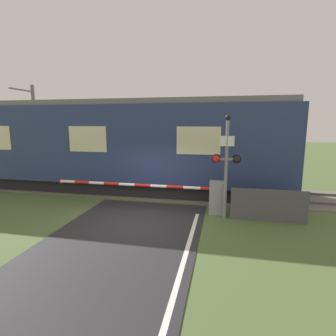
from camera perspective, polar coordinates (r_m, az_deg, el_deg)
ground_plane at (r=9.14m, az=-6.53°, el=-11.28°), size 80.00×80.00×0.00m
track_bed at (r=12.69m, az=-0.99°, el=-5.03°), size 36.00×3.20×0.13m
train at (r=13.31m, az=-13.80°, el=4.86°), size 17.41×3.11×4.29m
crossing_barrier at (r=9.72m, az=7.13°, el=-5.87°), size 6.71×0.44×1.20m
signal_post at (r=9.02m, az=12.59°, el=1.51°), size 0.96×0.26×3.54m
catenary_pole at (r=18.47m, az=-26.96°, el=7.67°), size 0.20×1.90×5.54m
roadside_fence at (r=9.46m, az=21.03°, el=-7.65°), size 2.47×0.06×1.10m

